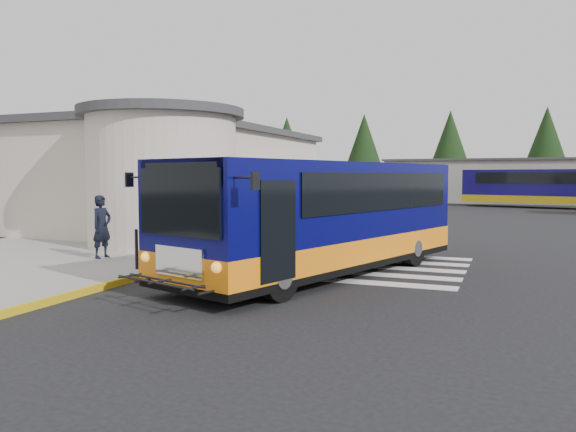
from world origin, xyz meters
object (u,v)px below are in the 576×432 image
at_px(pedestrian_a, 102,227).
at_px(transit_bus, 322,221).
at_px(pedestrian_b, 166,224).
at_px(far_bus_a, 531,186).
at_px(bollard, 137,249).

bearing_deg(pedestrian_a, transit_bus, -79.07).
bearing_deg(pedestrian_b, pedestrian_a, -52.26).
height_order(transit_bus, far_bus_a, far_bus_a).
xyz_separation_m(pedestrian_b, far_bus_a, (12.15, 34.04, 0.74)).
xyz_separation_m(pedestrian_a, pedestrian_b, (0.67, 2.34, -0.09)).
distance_m(transit_bus, pedestrian_a, 6.76).
height_order(pedestrian_a, pedestrian_b, pedestrian_a).
relative_size(pedestrian_a, bollard, 1.78).
relative_size(transit_bus, pedestrian_a, 5.72).
height_order(transit_bus, pedestrian_a, transit_bus).
distance_m(transit_bus, far_bus_a, 36.32).
distance_m(transit_bus, pedestrian_b, 6.32).
distance_m(pedestrian_a, far_bus_a, 38.57).
bearing_deg(bollard, pedestrian_a, 149.68).
relative_size(pedestrian_a, pedestrian_b, 1.11).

